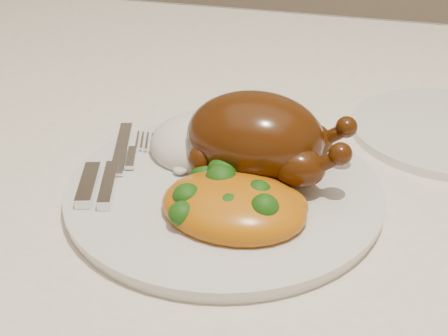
% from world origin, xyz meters
% --- Properties ---
extents(dining_table, '(1.60, 0.90, 0.76)m').
position_xyz_m(dining_table, '(0.00, 0.00, 0.67)').
color(dining_table, brown).
rests_on(dining_table, floor).
extents(tablecloth, '(1.73, 1.03, 0.18)m').
position_xyz_m(tablecloth, '(0.00, 0.00, 0.74)').
color(tablecloth, white).
rests_on(tablecloth, dining_table).
extents(dinner_plate, '(0.35, 0.35, 0.01)m').
position_xyz_m(dinner_plate, '(0.05, -0.09, 0.77)').
color(dinner_plate, silver).
rests_on(dinner_plate, tablecloth).
extents(side_plate, '(0.28, 0.28, 0.01)m').
position_xyz_m(side_plate, '(0.25, 0.10, 0.77)').
color(side_plate, silver).
rests_on(side_plate, tablecloth).
extents(roast_chicken, '(0.16, 0.10, 0.08)m').
position_xyz_m(roast_chicken, '(0.07, -0.06, 0.82)').
color(roast_chicken, '#461F07').
rests_on(roast_chicken, dinner_plate).
extents(rice_mound, '(0.14, 0.13, 0.06)m').
position_xyz_m(rice_mound, '(0.01, -0.04, 0.79)').
color(rice_mound, white).
rests_on(rice_mound, dinner_plate).
extents(mac_and_cheese, '(0.13, 0.11, 0.05)m').
position_xyz_m(mac_and_cheese, '(0.07, -0.13, 0.79)').
color(mac_and_cheese, '#BE5C0C').
rests_on(mac_and_cheese, dinner_plate).
extents(cutlery, '(0.06, 0.16, 0.01)m').
position_xyz_m(cutlery, '(-0.06, -0.11, 0.79)').
color(cutlery, silver).
rests_on(cutlery, dinner_plate).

